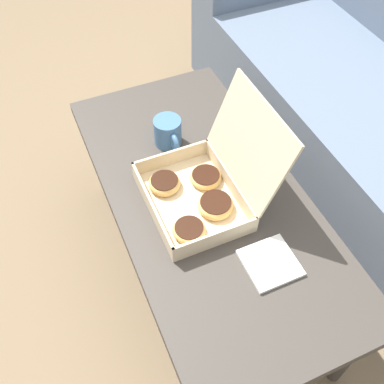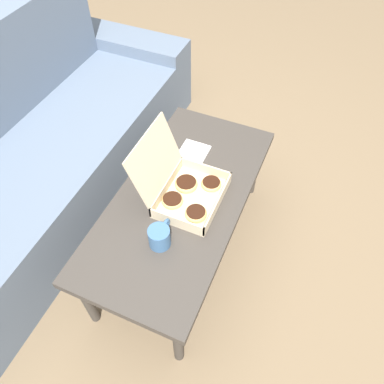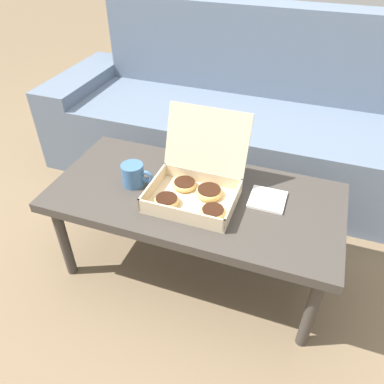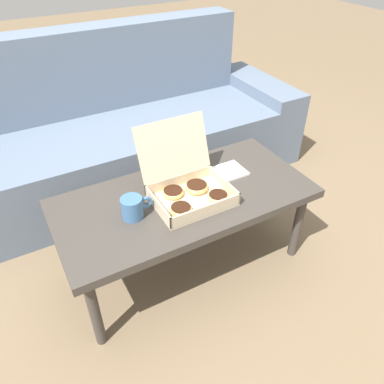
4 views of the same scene
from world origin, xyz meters
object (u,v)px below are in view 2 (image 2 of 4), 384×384
Objects in this scene: couch at (30,160)px; coffee_mug at (160,236)px; coffee_table at (181,202)px; pastry_box at (184,189)px.

couch reaches higher than coffee_mug.
coffee_mug is at bearing -174.68° from coffee_table.
couch is 0.91m from coffee_table.
coffee_table is 0.27m from coffee_mug.
coffee_mug is (-0.25, -0.93, 0.18)m from couch.
coffee_table is (0.00, -0.90, 0.09)m from couch.
coffee_mug is at bearing -178.20° from pastry_box.
coffee_table is at bearing 5.32° from coffee_mug.
pastry_box reaches higher than coffee_mug.
couch is at bearing 90.65° from pastry_box.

